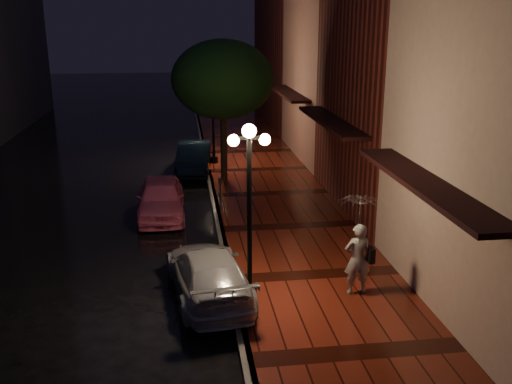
{
  "coord_description": "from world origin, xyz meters",
  "views": [
    {
      "loc": [
        -1.13,
        -17.32,
        6.65
      ],
      "look_at": [
        1.15,
        -0.13,
        1.4
      ],
      "focal_mm": 40.0,
      "sensor_mm": 36.0,
      "label": 1
    }
  ],
  "objects_px": {
    "streetlamp_near": "(249,204)",
    "street_tree": "(223,82)",
    "silver_car": "(208,273)",
    "parking_meter": "(220,191)",
    "pink_car": "(161,198)",
    "streetlamp_far": "(213,111)",
    "navy_car": "(194,158)",
    "woman_with_umbrella": "(359,229)"
  },
  "relations": [
    {
      "from": "streetlamp_near",
      "to": "street_tree",
      "type": "relative_size",
      "value": 0.74
    },
    {
      "from": "silver_car",
      "to": "parking_meter",
      "type": "relative_size",
      "value": 3.62
    },
    {
      "from": "pink_car",
      "to": "streetlamp_far",
      "type": "bearing_deg",
      "value": 71.57
    },
    {
      "from": "pink_car",
      "to": "navy_car",
      "type": "relative_size",
      "value": 0.97
    },
    {
      "from": "street_tree",
      "to": "streetlamp_far",
      "type": "bearing_deg",
      "value": 94.91
    },
    {
      "from": "street_tree",
      "to": "silver_car",
      "type": "bearing_deg",
      "value": -96.67
    },
    {
      "from": "pink_car",
      "to": "woman_with_umbrella",
      "type": "height_order",
      "value": "woman_with_umbrella"
    },
    {
      "from": "streetlamp_near",
      "to": "woman_with_umbrella",
      "type": "bearing_deg",
      "value": 1.58
    },
    {
      "from": "streetlamp_near",
      "to": "woman_with_umbrella",
      "type": "height_order",
      "value": "streetlamp_near"
    },
    {
      "from": "woman_with_umbrella",
      "to": "streetlamp_near",
      "type": "bearing_deg",
      "value": -0.28
    },
    {
      "from": "street_tree",
      "to": "pink_car",
      "type": "height_order",
      "value": "street_tree"
    },
    {
      "from": "streetlamp_far",
      "to": "woman_with_umbrella",
      "type": "xyz_separation_m",
      "value": [
        2.67,
        -13.93,
        -0.77
      ]
    },
    {
      "from": "streetlamp_far",
      "to": "pink_car",
      "type": "bearing_deg",
      "value": -107.97
    },
    {
      "from": "street_tree",
      "to": "navy_car",
      "type": "xyz_separation_m",
      "value": [
        -1.21,
        1.91,
        -3.56
      ]
    },
    {
      "from": "streetlamp_near",
      "to": "pink_car",
      "type": "distance_m",
      "value": 7.57
    },
    {
      "from": "streetlamp_near",
      "to": "pink_car",
      "type": "xyz_separation_m",
      "value": [
        -2.29,
        6.95,
        -1.92
      ]
    },
    {
      "from": "silver_car",
      "to": "parking_meter",
      "type": "height_order",
      "value": "parking_meter"
    },
    {
      "from": "streetlamp_far",
      "to": "parking_meter",
      "type": "bearing_deg",
      "value": -91.62
    },
    {
      "from": "silver_car",
      "to": "woman_with_umbrella",
      "type": "xyz_separation_m",
      "value": [
        3.62,
        -0.58,
        1.2
      ]
    },
    {
      "from": "street_tree",
      "to": "silver_car",
      "type": "height_order",
      "value": "street_tree"
    },
    {
      "from": "street_tree",
      "to": "woman_with_umbrella",
      "type": "height_order",
      "value": "street_tree"
    },
    {
      "from": "silver_car",
      "to": "woman_with_umbrella",
      "type": "bearing_deg",
      "value": 163.61
    },
    {
      "from": "streetlamp_near",
      "to": "silver_car",
      "type": "distance_m",
      "value": 2.29
    },
    {
      "from": "street_tree",
      "to": "navy_car",
      "type": "relative_size",
      "value": 1.4
    },
    {
      "from": "navy_car",
      "to": "parking_meter",
      "type": "bearing_deg",
      "value": -77.13
    },
    {
      "from": "streetlamp_near",
      "to": "navy_car",
      "type": "bearing_deg",
      "value": 94.21
    },
    {
      "from": "parking_meter",
      "to": "silver_car",
      "type": "bearing_deg",
      "value": -106.31
    },
    {
      "from": "woman_with_umbrella",
      "to": "parking_meter",
      "type": "height_order",
      "value": "woman_with_umbrella"
    },
    {
      "from": "pink_car",
      "to": "woman_with_umbrella",
      "type": "distance_m",
      "value": 8.55
    },
    {
      "from": "streetlamp_near",
      "to": "pink_car",
      "type": "relative_size",
      "value": 1.08
    },
    {
      "from": "streetlamp_near",
      "to": "parking_meter",
      "type": "relative_size",
      "value": 3.61
    },
    {
      "from": "navy_car",
      "to": "woman_with_umbrella",
      "type": "xyz_separation_m",
      "value": [
        3.62,
        -12.83,
        1.15
      ]
    },
    {
      "from": "parking_meter",
      "to": "streetlamp_near",
      "type": "bearing_deg",
      "value": -97.81
    },
    {
      "from": "pink_car",
      "to": "silver_car",
      "type": "distance_m",
      "value": 6.44
    },
    {
      "from": "silver_car",
      "to": "parking_meter",
      "type": "distance_m",
      "value": 6.3
    },
    {
      "from": "silver_car",
      "to": "navy_car",
      "type": "bearing_deg",
      "value": -97.28
    },
    {
      "from": "navy_car",
      "to": "silver_car",
      "type": "bearing_deg",
      "value": -84.26
    },
    {
      "from": "streetlamp_far",
      "to": "parking_meter",
      "type": "relative_size",
      "value": 3.61
    },
    {
      "from": "streetlamp_near",
      "to": "pink_car",
      "type": "height_order",
      "value": "streetlamp_near"
    },
    {
      "from": "streetlamp_far",
      "to": "silver_car",
      "type": "distance_m",
      "value": 13.53
    },
    {
      "from": "streetlamp_near",
      "to": "parking_meter",
      "type": "bearing_deg",
      "value": 91.66
    },
    {
      "from": "navy_car",
      "to": "pink_car",
      "type": "bearing_deg",
      "value": -96.92
    }
  ]
}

